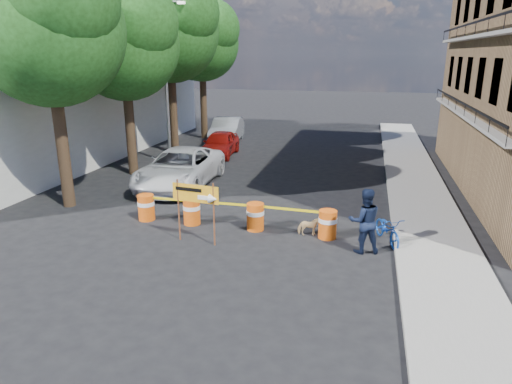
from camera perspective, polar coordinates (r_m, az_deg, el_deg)
The scene contains 19 objects.
ground at distance 14.04m, azimuth -3.91°, elevation -6.35°, with size 120.00×120.00×0.00m, color black.
sidewalk_east at distance 19.20m, azimuth 19.78°, elevation -0.64°, with size 2.40×40.00×0.15m, color gray.
white_building at distance 28.12m, azimuth -23.89°, elevation 10.33°, with size 8.00×22.00×6.00m, color silver.
tree_near at distance 17.87m, azimuth -24.42°, elevation 18.14°, with size 5.46×5.20×9.15m.
tree_mid_a at distance 22.06m, azimuth -16.10°, elevation 17.51°, with size 5.25×5.00×8.68m.
tree_mid_b at distance 26.56m, azimuth -10.66°, elevation 19.18°, with size 5.67×5.40×9.62m.
tree_far at distance 31.18m, azimuth -6.70°, elevation 18.05°, with size 5.04×4.80×8.84m.
streetlamp at distance 23.95m, azimuth -11.06°, elevation 13.84°, with size 1.25×0.18×8.00m.
barrel_far_left at distance 16.18m, azimuth -13.56°, elevation -1.81°, with size 0.58×0.58×0.90m.
barrel_mid_left at distance 15.49m, azimuth -8.03°, elevation -2.34°, with size 0.58×0.58×0.90m.
barrel_mid_right at distance 14.85m, azimuth -0.09°, elevation -3.03°, with size 0.58×0.58×0.90m.
barrel_far_right at distance 14.37m, azimuth 8.94°, elevation -3.93°, with size 0.58×0.58×0.90m.
detour_sign at distance 13.56m, azimuth -6.83°, elevation -0.85°, with size 1.50×0.36×1.94m.
pedestrian at distance 13.41m, azimuth 13.41°, elevation -3.52°, with size 0.93×0.73×1.92m, color black.
bicycle at distance 14.29m, azimuth 16.26°, elevation -2.99°, with size 0.58×0.88×1.67m, color blue.
dog at distance 14.54m, azimuth 6.66°, elevation -4.33°, with size 0.32×0.70×0.59m, color #DEBB7F.
suv_white at distance 19.99m, azimuth -9.48°, elevation 2.97°, with size 2.65×5.74×1.59m, color white.
sedan_red at distance 25.81m, azimuth -4.52°, elevation 6.04°, with size 1.64×4.07×1.39m, color maroon.
sedan_silver at distance 29.73m, azimuth -3.66°, elevation 7.70°, with size 1.68×4.83×1.59m, color #ACAEB4.
Camera 1 is at (3.98, -12.27, 5.53)m, focal length 32.00 mm.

